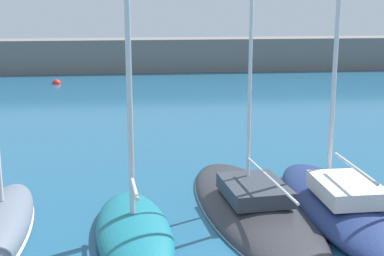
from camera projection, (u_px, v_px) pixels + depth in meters
breakwater_seawall at (167, 55)px, 53.65m from camera, size 108.00×3.02×3.04m
sailboat_teal_second at (134, 229)px, 17.17m from camera, size 2.84×6.97×13.84m
sailboat_charcoal_third at (253, 207)px, 19.32m from camera, size 4.45×10.78×21.51m
sailboat_navy_fourth at (342, 202)px, 18.92m from camera, size 3.22×9.57×20.66m
mooring_buoy_red at (57, 84)px, 46.31m from camera, size 0.72×0.72×0.72m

